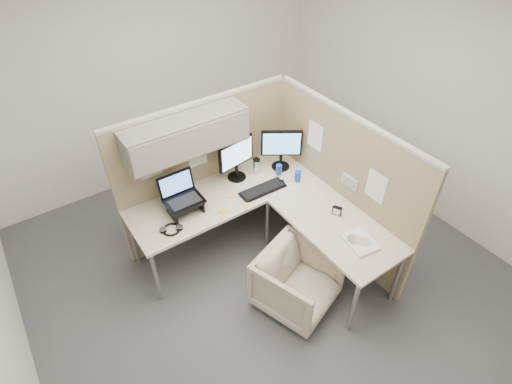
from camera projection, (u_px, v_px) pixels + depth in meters
ground at (262, 268)px, 4.30m from camera, size 4.50×4.50×0.00m
partition_back at (198, 154)px, 4.02m from camera, size 2.00×0.36×1.63m
partition_right at (337, 182)px, 4.12m from camera, size 0.07×2.03×1.63m
desk at (265, 210)px, 3.99m from camera, size 2.00×1.98×0.73m
office_chair at (298, 279)px, 3.76m from camera, size 0.84×0.81×0.69m
monitor_left at (236, 157)px, 4.15m from camera, size 0.44×0.20×0.47m
monitor_right at (281, 146)px, 4.30m from camera, size 0.39×0.27×0.47m
laptop_station at (183, 199)px, 3.84m from camera, size 0.36×0.31×0.37m
keyboard at (263, 190)px, 4.15m from camera, size 0.50×0.18×0.02m
mouse at (281, 182)px, 4.24m from camera, size 0.10×0.08×0.03m
travel_mug at (256, 166)px, 4.35m from camera, size 0.08×0.08×0.17m
soda_can_green at (298, 176)px, 4.25m from camera, size 0.07×0.07×0.12m
soda_can_silver at (279, 170)px, 4.34m from camera, size 0.07×0.07×0.12m
sticky_note_b at (247, 205)px, 3.98m from camera, size 0.08×0.08×0.01m
sticky_note_d at (231, 196)px, 4.09m from camera, size 0.10×0.10×0.01m
sticky_note_a at (223, 211)px, 3.91m from camera, size 0.10×0.10×0.01m
sticky_note_c at (196, 201)px, 4.02m from camera, size 0.09×0.09×0.01m
headphones at (171, 229)px, 3.71m from camera, size 0.22×0.22×0.03m
paper_stack at (360, 242)px, 3.58m from camera, size 0.27×0.33×0.03m
desk_clock at (337, 211)px, 3.85m from camera, size 0.08×0.10×0.09m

